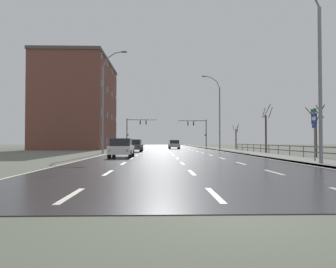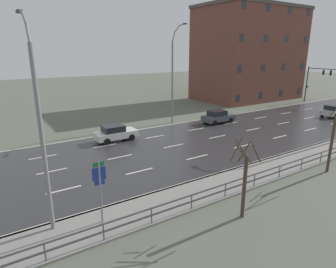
{
  "view_description": "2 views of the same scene",
  "coord_description": "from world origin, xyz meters",
  "px_view_note": "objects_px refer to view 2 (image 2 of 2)",
  "views": [
    {
      "loc": [
        -1.35,
        -5.54,
        1.33
      ],
      "look_at": [
        0.49,
        61.24,
        2.94
      ],
      "focal_mm": 32.94,
      "sensor_mm": 36.0,
      "label": 1
    },
    {
      "loc": [
        21.07,
        9.33,
        8.54
      ],
      "look_at": [
        0.0,
        22.95,
        1.27
      ],
      "focal_mm": 30.85,
      "sensor_mm": 36.0,
      "label": 2
    }
  ],
  "objects_px": {
    "car_near_right": "(334,111)",
    "car_far_right": "(115,133)",
    "traffic_signal_left": "(316,78)",
    "car_mid_centre": "(218,117)",
    "brick_building": "(249,54)",
    "highway_sign": "(100,185)",
    "street_lamp_foreground": "(41,131)",
    "street_lamp_left_bank": "(173,77)"
  },
  "relations": [
    {
      "from": "street_lamp_left_bank",
      "to": "car_far_right",
      "type": "relative_size",
      "value": 2.77
    },
    {
      "from": "street_lamp_foreground",
      "to": "car_mid_centre",
      "type": "xyz_separation_m",
      "value": [
        -11.91,
        21.82,
        -4.27
      ]
    },
    {
      "from": "street_lamp_left_bank",
      "to": "traffic_signal_left",
      "type": "xyz_separation_m",
      "value": [
        1.06,
        27.89,
        -1.39
      ]
    },
    {
      "from": "car_near_right",
      "to": "car_far_right",
      "type": "relative_size",
      "value": 1.01
    },
    {
      "from": "highway_sign",
      "to": "traffic_signal_left",
      "type": "bearing_deg",
      "value": 109.01
    },
    {
      "from": "car_near_right",
      "to": "brick_building",
      "type": "bearing_deg",
      "value": 171.34
    },
    {
      "from": "car_far_right",
      "to": "highway_sign",
      "type": "bearing_deg",
      "value": -25.94
    },
    {
      "from": "street_lamp_foreground",
      "to": "street_lamp_left_bank",
      "type": "bearing_deg",
      "value": 130.91
    },
    {
      "from": "car_near_right",
      "to": "highway_sign",
      "type": "bearing_deg",
      "value": -80.63
    },
    {
      "from": "street_lamp_foreground",
      "to": "highway_sign",
      "type": "bearing_deg",
      "value": 67.45
    },
    {
      "from": "street_lamp_foreground",
      "to": "highway_sign",
      "type": "relative_size",
      "value": 3.02
    },
    {
      "from": "street_lamp_foreground",
      "to": "car_mid_centre",
      "type": "relative_size",
      "value": 2.49
    },
    {
      "from": "street_lamp_left_bank",
      "to": "highway_sign",
      "type": "height_order",
      "value": "street_lamp_left_bank"
    },
    {
      "from": "traffic_signal_left",
      "to": "car_far_right",
      "type": "bearing_deg",
      "value": -87.01
    },
    {
      "from": "highway_sign",
      "to": "brick_building",
      "type": "xyz_separation_m",
      "value": [
        -24.48,
        37.06,
        5.77
      ]
    },
    {
      "from": "street_lamp_left_bank",
      "to": "traffic_signal_left",
      "type": "bearing_deg",
      "value": 87.82
    },
    {
      "from": "car_far_right",
      "to": "car_near_right",
      "type": "bearing_deg",
      "value": 78.6
    },
    {
      "from": "highway_sign",
      "to": "car_mid_centre",
      "type": "xyz_separation_m",
      "value": [
        -12.84,
        19.58,
        -1.39
      ]
    },
    {
      "from": "car_mid_centre",
      "to": "traffic_signal_left",
      "type": "bearing_deg",
      "value": 96.17
    },
    {
      "from": "car_mid_centre",
      "to": "car_far_right",
      "type": "relative_size",
      "value": 1.01
    },
    {
      "from": "street_lamp_foreground",
      "to": "traffic_signal_left",
      "type": "height_order",
      "value": "street_lamp_foreground"
    },
    {
      "from": "car_far_right",
      "to": "street_lamp_foreground",
      "type": "bearing_deg",
      "value": -35.49
    },
    {
      "from": "street_lamp_left_bank",
      "to": "car_near_right",
      "type": "xyz_separation_m",
      "value": [
        8.65,
        20.15,
        -4.74
      ]
    },
    {
      "from": "car_mid_centre",
      "to": "car_near_right",
      "type": "distance_m",
      "value": 16.52
    },
    {
      "from": "street_lamp_left_bank",
      "to": "brick_building",
      "type": "distance_m",
      "value": 23.87
    },
    {
      "from": "street_lamp_left_bank",
      "to": "brick_building",
      "type": "relative_size",
      "value": 0.61
    },
    {
      "from": "brick_building",
      "to": "highway_sign",
      "type": "bearing_deg",
      "value": -56.55
    },
    {
      "from": "brick_building",
      "to": "street_lamp_foreground",
      "type": "bearing_deg",
      "value": -59.07
    },
    {
      "from": "car_near_right",
      "to": "street_lamp_left_bank",
      "type": "bearing_deg",
      "value": -115.41
    },
    {
      "from": "traffic_signal_left",
      "to": "brick_building",
      "type": "xyz_separation_m",
      "value": [
        -9.72,
        -5.77,
        3.82
      ]
    },
    {
      "from": "street_lamp_left_bank",
      "to": "car_mid_centre",
      "type": "distance_m",
      "value": 7.27
    },
    {
      "from": "traffic_signal_left",
      "to": "car_mid_centre",
      "type": "xyz_separation_m",
      "value": [
        1.92,
        -23.26,
        -3.34
      ]
    },
    {
      "from": "street_lamp_foreground",
      "to": "car_far_right",
      "type": "distance_m",
      "value": 15.2
    },
    {
      "from": "highway_sign",
      "to": "car_near_right",
      "type": "height_order",
      "value": "highway_sign"
    },
    {
      "from": "street_lamp_left_bank",
      "to": "highway_sign",
      "type": "relative_size",
      "value": 3.32
    },
    {
      "from": "car_near_right",
      "to": "brick_building",
      "type": "distance_m",
      "value": 18.83
    },
    {
      "from": "traffic_signal_left",
      "to": "brick_building",
      "type": "height_order",
      "value": "brick_building"
    },
    {
      "from": "traffic_signal_left",
      "to": "brick_building",
      "type": "distance_m",
      "value": 11.93
    },
    {
      "from": "brick_building",
      "to": "street_lamp_left_bank",
      "type": "bearing_deg",
      "value": -68.61
    },
    {
      "from": "traffic_signal_left",
      "to": "car_mid_centre",
      "type": "bearing_deg",
      "value": -85.28
    },
    {
      "from": "highway_sign",
      "to": "brick_building",
      "type": "bearing_deg",
      "value": 123.45
    },
    {
      "from": "car_near_right",
      "to": "car_far_right",
      "type": "distance_m",
      "value": 29.48
    }
  ]
}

